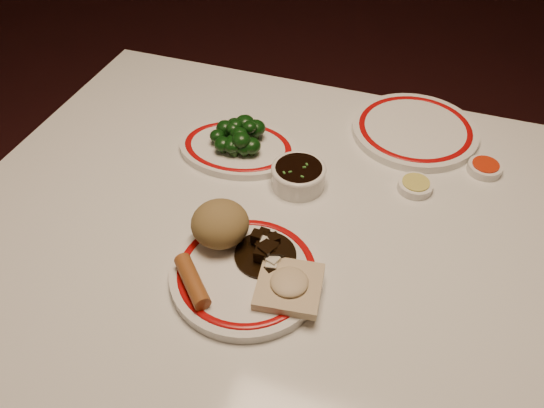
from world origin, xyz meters
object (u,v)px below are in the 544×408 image
(fried_wonton, at_px, (289,285))
(dining_table, at_px, (295,259))
(main_plate, at_px, (247,273))
(spring_roll, at_px, (192,281))
(broccoli_pile, at_px, (238,135))
(rice_mound, at_px, (220,224))
(soy_bowl, at_px, (298,176))
(stirfry_heap, at_px, (267,251))
(broccoli_plate, at_px, (238,148))

(fried_wonton, bearing_deg, dining_table, 102.32)
(main_plate, distance_m, spring_roll, 0.09)
(fried_wonton, bearing_deg, broccoli_pile, 123.42)
(rice_mound, height_order, broccoli_pile, rice_mound)
(dining_table, distance_m, soy_bowl, 0.15)
(spring_roll, xyz_separation_m, soy_bowl, (0.08, 0.29, -0.01))
(stirfry_heap, xyz_separation_m, broccoli_plate, (-0.15, 0.25, -0.02))
(spring_roll, xyz_separation_m, broccoli_plate, (-0.06, 0.34, -0.02))
(spring_roll, height_order, stirfry_heap, stirfry_heap)
(dining_table, height_order, fried_wonton, fried_wonton)
(fried_wonton, height_order, stirfry_heap, stirfry_heap)
(rice_mound, distance_m, broccoli_plate, 0.25)
(stirfry_heap, bearing_deg, fried_wonton, -43.58)
(rice_mound, relative_size, broccoli_plate, 0.38)
(fried_wonton, relative_size, broccoli_pile, 0.99)
(stirfry_heap, distance_m, broccoli_pile, 0.30)
(main_plate, relative_size, spring_roll, 3.08)
(dining_table, distance_m, fried_wonton, 0.19)
(spring_roll, relative_size, soy_bowl, 0.96)
(stirfry_heap, xyz_separation_m, soy_bowl, (-0.01, 0.20, -0.01))
(dining_table, bearing_deg, broccoli_pile, 136.89)
(main_plate, height_order, spring_roll, spring_roll)
(broccoli_plate, bearing_deg, stirfry_heap, -59.31)
(spring_roll, bearing_deg, dining_table, 16.08)
(spring_roll, relative_size, broccoli_pile, 0.88)
(main_plate, distance_m, broccoli_plate, 0.32)
(rice_mound, height_order, broccoli_plate, rice_mound)
(main_plate, xyz_separation_m, broccoli_pile, (-0.13, 0.29, 0.03))
(dining_table, distance_m, broccoli_pile, 0.27)
(main_plate, relative_size, broccoli_plate, 1.17)
(dining_table, height_order, soy_bowl, soy_bowl)
(broccoli_plate, bearing_deg, soy_bowl, -21.19)
(fried_wonton, bearing_deg, soy_bowl, 103.83)
(spring_roll, height_order, broccoli_pile, broccoli_pile)
(main_plate, xyz_separation_m, broccoli_plate, (-0.13, 0.29, -0.00))
(rice_mound, xyz_separation_m, soy_bowl, (0.08, 0.18, -0.03))
(soy_bowl, bearing_deg, broccoli_plate, 158.81)
(spring_roll, height_order, soy_bowl, spring_roll)
(dining_table, relative_size, fried_wonton, 11.23)
(fried_wonton, distance_m, soy_bowl, 0.25)
(spring_roll, height_order, broccoli_plate, spring_roll)
(rice_mound, bearing_deg, broccoli_plate, 105.49)
(stirfry_heap, height_order, broccoli_pile, broccoli_pile)
(rice_mound, height_order, soy_bowl, rice_mound)
(spring_roll, xyz_separation_m, fried_wonton, (0.14, 0.04, -0.00))
(dining_table, height_order, broccoli_plate, broccoli_plate)
(broccoli_pile, xyz_separation_m, soy_bowl, (0.14, -0.06, -0.02))
(main_plate, height_order, broccoli_pile, broccoli_pile)
(main_plate, distance_m, broccoli_pile, 0.32)
(dining_table, relative_size, broccoli_pile, 11.08)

